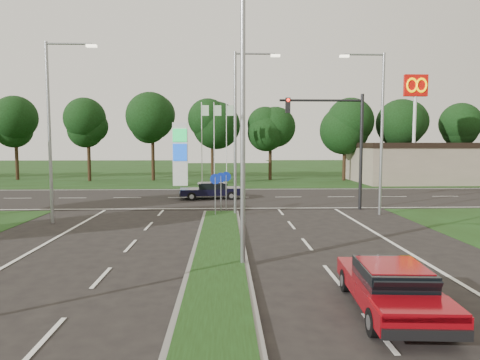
{
  "coord_description": "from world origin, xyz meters",
  "views": [
    {
      "loc": [
        0.22,
        -7.69,
        4.04
      ],
      "look_at": [
        0.99,
        13.69,
        2.2
      ],
      "focal_mm": 32.0,
      "sensor_mm": 36.0,
      "label": 1
    }
  ],
  "objects": [
    {
      "name": "ground",
      "position": [
        0.0,
        0.0,
        0.0
      ],
      "size": [
        160.0,
        160.0,
        0.0
      ],
      "primitive_type": "plane",
      "color": "black",
      "rests_on": "ground"
    },
    {
      "name": "verge_far",
      "position": [
        0.0,
        55.0,
        0.0
      ],
      "size": [
        160.0,
        50.0,
        0.02
      ],
      "primitive_type": "cube",
      "color": "black",
      "rests_on": "ground"
    },
    {
      "name": "cross_road",
      "position": [
        0.0,
        24.0,
        0.0
      ],
      "size": [
        160.0,
        12.0,
        0.02
      ],
      "primitive_type": "cube",
      "color": "black",
      "rests_on": "ground"
    },
    {
      "name": "median_kerb",
      "position": [
        0.0,
        4.0,
        0.06
      ],
      "size": [
        2.0,
        26.0,
        0.12
      ],
      "primitive_type": "cube",
      "color": "slate",
      "rests_on": "ground"
    },
    {
      "name": "commercial_building",
      "position": [
        22.0,
        36.0,
        2.0
      ],
      "size": [
        16.0,
        9.0,
        4.0
      ],
      "primitive_type": "cube",
      "color": "gray",
      "rests_on": "ground"
    },
    {
      "name": "streetlight_median_near",
      "position": [
        1.0,
        6.0,
        5.08
      ],
      "size": [
        2.53,
        0.22,
        9.0
      ],
      "color": "gray",
      "rests_on": "ground"
    },
    {
      "name": "streetlight_median_far",
      "position": [
        1.0,
        16.0,
        5.08
      ],
      "size": [
        2.53,
        0.22,
        9.0
      ],
      "color": "gray",
      "rests_on": "ground"
    },
    {
      "name": "streetlight_left_far",
      "position": [
        -8.3,
        14.0,
        5.08
      ],
      "size": [
        2.53,
        0.22,
        9.0
      ],
      "color": "gray",
      "rests_on": "ground"
    },
    {
      "name": "streetlight_right_far",
      "position": [
        8.8,
        16.0,
        5.08
      ],
      "size": [
        2.53,
        0.22,
        9.0
      ],
      "rotation": [
        0.0,
        0.0,
        3.14
      ],
      "color": "gray",
      "rests_on": "ground"
    },
    {
      "name": "traffic_signal",
      "position": [
        7.19,
        18.0,
        4.65
      ],
      "size": [
        5.1,
        0.42,
        7.0
      ],
      "color": "black",
      "rests_on": "ground"
    },
    {
      "name": "median_signs",
      "position": [
        0.0,
        16.4,
        1.71
      ],
      "size": [
        1.16,
        1.76,
        2.38
      ],
      "color": "gray",
      "rests_on": "ground"
    },
    {
      "name": "gas_pylon",
      "position": [
        -3.79,
        33.05,
        3.2
      ],
      "size": [
        5.8,
        1.26,
        8.0
      ],
      "color": "silver",
      "rests_on": "ground"
    },
    {
      "name": "mcdonalds_sign",
      "position": [
        18.0,
        31.97,
        7.99
      ],
      "size": [
        2.2,
        0.47,
        10.4
      ],
      "color": "silver",
      "rests_on": "ground"
    },
    {
      "name": "treeline_far",
      "position": [
        0.1,
        39.93,
        6.83
      ],
      "size": [
        6.0,
        6.0,
        9.9
      ],
      "color": "black",
      "rests_on": "ground"
    },
    {
      "name": "red_sedan",
      "position": [
        4.2,
        2.14,
        0.63
      ],
      "size": [
        2.05,
        4.39,
        1.18
      ],
      "rotation": [
        0.0,
        0.0,
        -0.07
      ],
      "color": "maroon",
      "rests_on": "ground"
    },
    {
      "name": "navy_sedan",
      "position": [
        -0.78,
        23.21,
        0.65
      ],
      "size": [
        4.56,
        2.26,
        1.21
      ],
      "rotation": [
        0.0,
        0.0,
        1.68
      ],
      "color": "black",
      "rests_on": "ground"
    }
  ]
}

